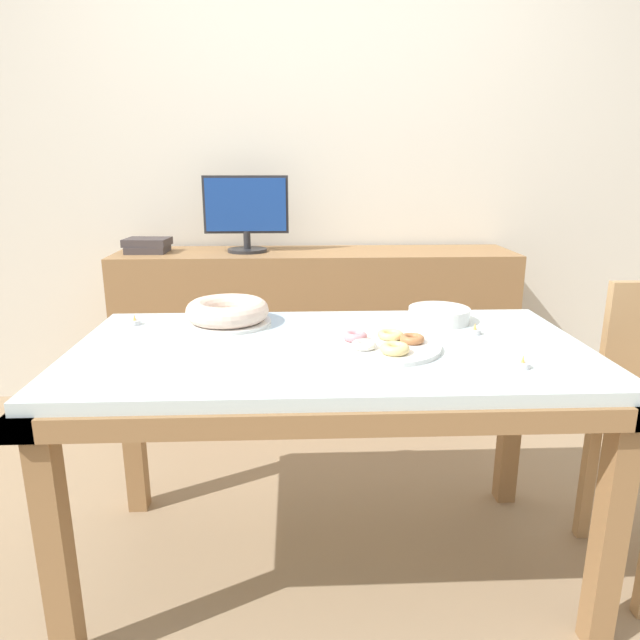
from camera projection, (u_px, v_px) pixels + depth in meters
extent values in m
plane|color=#997F60|center=(329.00, 563.00, 1.93)|extent=(12.00, 12.00, 0.00)
cube|color=silver|center=(313.00, 165.00, 3.09)|extent=(8.00, 0.10, 2.60)
cube|color=silver|center=(331.00, 351.00, 1.73)|extent=(1.55, 0.81, 0.04)
cube|color=olive|center=(340.00, 419.00, 1.37)|extent=(1.58, 0.08, 0.06)
cube|color=olive|center=(324.00, 330.00, 2.11)|extent=(1.58, 0.08, 0.06)
cube|color=olive|center=(82.00, 369.00, 1.71)|extent=(0.08, 0.85, 0.06)
cube|color=olive|center=(570.00, 362.00, 1.77)|extent=(0.08, 0.85, 0.06)
cube|color=olive|center=(55.00, 547.00, 1.46)|extent=(0.07, 0.07, 0.72)
cube|color=olive|center=(610.00, 532.00, 1.52)|extent=(0.07, 0.07, 0.72)
cube|color=olive|center=(132.00, 424.00, 2.15)|extent=(0.07, 0.07, 0.72)
cube|color=olive|center=(511.00, 417.00, 2.21)|extent=(0.07, 0.07, 0.72)
cube|color=tan|center=(587.00, 480.00, 2.02)|extent=(0.04, 0.04, 0.45)
cube|color=olive|center=(316.00, 333.00, 3.03)|extent=(2.02, 0.44, 0.87)
cylinder|color=#262628|center=(247.00, 250.00, 2.90)|extent=(0.20, 0.20, 0.02)
cylinder|color=#262628|center=(247.00, 240.00, 2.89)|extent=(0.04, 0.04, 0.09)
cube|color=#262628|center=(246.00, 205.00, 2.84)|extent=(0.42, 0.02, 0.28)
cube|color=navy|center=(246.00, 205.00, 2.83)|extent=(0.40, 0.00, 0.26)
cube|color=#3F3838|center=(148.00, 249.00, 2.88)|extent=(0.20, 0.18, 0.03)
cube|color=#3F3838|center=(147.00, 242.00, 2.87)|extent=(0.23, 0.18, 0.04)
cylinder|color=white|center=(228.00, 322.00, 1.95)|extent=(0.29, 0.29, 0.01)
torus|color=beige|center=(227.00, 310.00, 1.94)|extent=(0.28, 0.28, 0.07)
cylinder|color=white|center=(382.00, 346.00, 1.69)|extent=(0.34, 0.34, 0.01)
torus|color=#B27042|center=(412.00, 339.00, 1.70)|extent=(0.07, 0.07, 0.02)
torus|color=#EAD184|center=(390.00, 335.00, 1.74)|extent=(0.08, 0.08, 0.02)
torus|color=pink|center=(355.00, 337.00, 1.72)|extent=(0.07, 0.07, 0.03)
torus|color=white|center=(364.00, 345.00, 1.64)|extent=(0.07, 0.07, 0.02)
torus|color=#EAD184|center=(395.00, 349.00, 1.60)|extent=(0.08, 0.08, 0.03)
cylinder|color=white|center=(439.00, 320.00, 1.98)|extent=(0.21, 0.21, 0.01)
cylinder|color=white|center=(439.00, 318.00, 1.97)|extent=(0.21, 0.21, 0.01)
cylinder|color=white|center=(439.00, 315.00, 1.97)|extent=(0.21, 0.21, 0.01)
cylinder|color=white|center=(439.00, 312.00, 1.97)|extent=(0.21, 0.21, 0.01)
cylinder|color=white|center=(439.00, 309.00, 1.97)|extent=(0.21, 0.21, 0.01)
cylinder|color=silver|center=(522.00, 365.00, 1.53)|extent=(0.04, 0.04, 0.02)
cylinder|color=white|center=(523.00, 363.00, 1.52)|extent=(0.03, 0.03, 0.00)
cone|color=#F9B74C|center=(523.00, 359.00, 1.52)|extent=(0.01, 0.01, 0.02)
cylinder|color=silver|center=(135.00, 323.00, 1.94)|extent=(0.04, 0.04, 0.02)
cylinder|color=white|center=(135.00, 321.00, 1.94)|extent=(0.03, 0.03, 0.00)
cone|color=#F9B74C|center=(134.00, 317.00, 1.93)|extent=(0.01, 0.01, 0.02)
cylinder|color=silver|center=(475.00, 332.00, 1.83)|extent=(0.04, 0.04, 0.02)
cylinder|color=white|center=(475.00, 330.00, 1.83)|extent=(0.03, 0.03, 0.00)
cone|color=#F9B74C|center=(475.00, 326.00, 1.83)|extent=(0.01, 0.01, 0.02)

